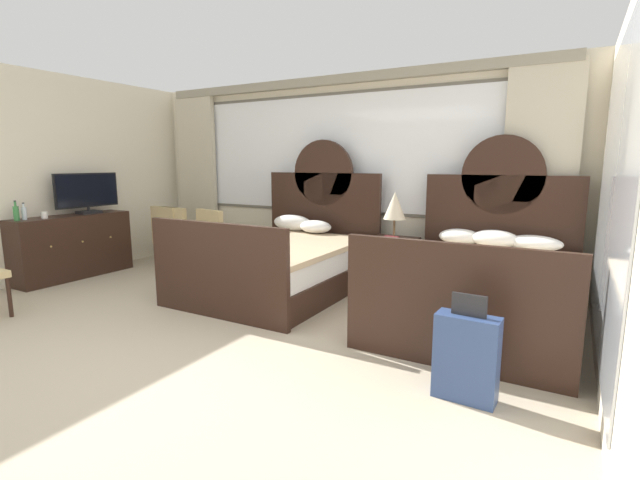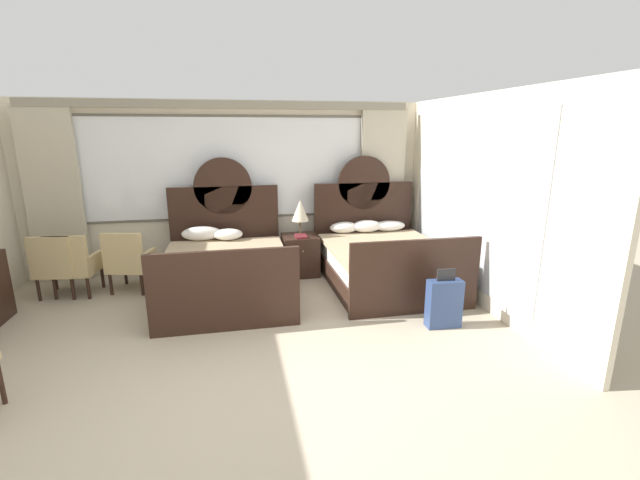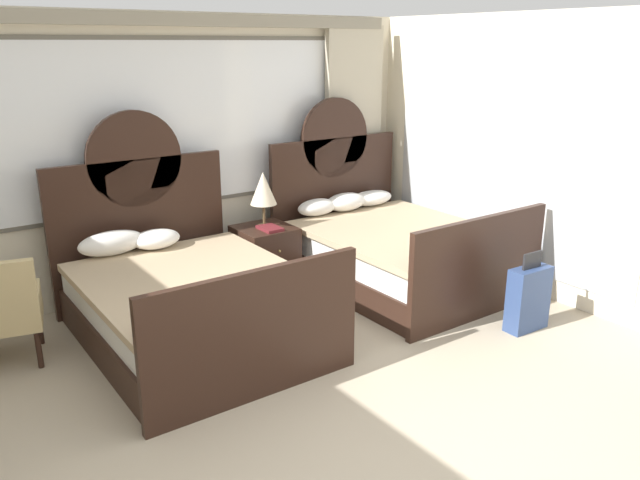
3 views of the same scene
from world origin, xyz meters
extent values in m
cube|color=beige|center=(0.00, 3.72, 1.35)|extent=(6.29, 0.07, 2.70)
cube|color=#646054|center=(0.00, 3.67, 1.66)|extent=(4.72, 0.02, 1.64)
cube|color=white|center=(0.00, 3.67, 1.66)|extent=(4.64, 0.02, 1.56)
cube|color=#C1B79E|center=(2.55, 3.58, 1.30)|extent=(0.77, 0.08, 2.60)
cube|color=gray|center=(0.00, 3.58, 2.62)|extent=(5.78, 0.10, 0.12)
cube|color=beige|center=(3.18, 1.54, 1.35)|extent=(0.07, 4.28, 2.70)
cube|color=#B2B7BC|center=(3.14, 1.84, 1.35)|extent=(0.01, 3.00, 2.27)
cube|color=black|center=(-0.11, 2.38, 0.15)|extent=(1.61, 2.11, 0.30)
cube|color=white|center=(-0.11, 2.38, 0.42)|extent=(1.55, 2.01, 0.25)
cube|color=tan|center=(-0.11, 2.30, 0.58)|extent=(1.65, 1.91, 0.06)
cube|color=black|center=(-0.11, 3.46, 0.70)|extent=(1.69, 0.06, 1.40)
cylinder|color=black|center=(-0.11, 3.46, 1.40)|extent=(0.89, 0.06, 0.89)
cube|color=black|center=(-0.11, 1.29, 0.48)|extent=(1.69, 0.06, 0.96)
ellipsoid|color=white|center=(-0.46, 3.23, 0.72)|extent=(0.59, 0.24, 0.22)
ellipsoid|color=white|center=(-0.07, 3.18, 0.69)|extent=(0.45, 0.31, 0.17)
cube|color=black|center=(2.19, 2.38, 0.15)|extent=(1.61, 2.11, 0.30)
cube|color=white|center=(2.19, 2.38, 0.42)|extent=(1.55, 2.01, 0.25)
cube|color=tan|center=(2.19, 2.30, 0.58)|extent=(1.65, 1.91, 0.06)
cube|color=black|center=(2.19, 3.46, 0.70)|extent=(1.69, 0.06, 1.40)
cylinder|color=black|center=(2.19, 3.46, 1.40)|extent=(0.89, 0.06, 0.89)
cube|color=black|center=(2.19, 1.29, 0.48)|extent=(1.69, 0.06, 0.96)
ellipsoid|color=white|center=(1.80, 3.26, 0.70)|extent=(0.48, 0.26, 0.18)
ellipsoid|color=white|center=(2.18, 3.24, 0.71)|extent=(0.51, 0.29, 0.20)
ellipsoid|color=white|center=(2.58, 3.26, 0.69)|extent=(0.56, 0.29, 0.17)
cube|color=black|center=(1.04, 3.11, 0.32)|extent=(0.55, 0.55, 0.63)
sphere|color=tan|center=(1.04, 2.82, 0.46)|extent=(0.02, 0.02, 0.02)
cylinder|color=brown|center=(1.05, 3.13, 0.64)|extent=(0.14, 0.14, 0.02)
cylinder|color=brown|center=(1.05, 3.13, 0.76)|extent=(0.03, 0.03, 0.21)
cone|color=beige|center=(1.05, 3.13, 1.03)|extent=(0.27, 0.27, 0.33)
cube|color=maroon|center=(1.04, 3.00, 0.65)|extent=(0.18, 0.26, 0.03)
cube|color=tan|center=(-1.43, 2.91, 0.36)|extent=(0.65, 0.65, 0.10)
cube|color=tan|center=(-1.20, 2.86, 0.49)|extent=(0.17, 0.49, 0.16)
cylinder|color=black|center=(-1.17, 3.08, 0.16)|extent=(0.04, 0.04, 0.31)
cylinder|color=black|center=(-1.27, 2.65, 0.16)|extent=(0.04, 0.04, 0.31)
cube|color=navy|center=(2.38, 0.89, 0.28)|extent=(0.41, 0.19, 0.57)
cube|color=#232326|center=(2.38, 0.89, 0.64)|extent=(0.22, 0.03, 0.14)
cylinder|color=black|center=(2.22, 0.90, 0.03)|extent=(0.05, 0.02, 0.05)
cylinder|color=black|center=(2.54, 0.88, 0.03)|extent=(0.05, 0.02, 0.05)
camera|label=1|loc=(2.89, -1.97, 1.53)|focal=25.27mm
camera|label=2|loc=(0.02, -3.32, 2.24)|focal=23.89mm
camera|label=3|loc=(-2.04, -2.16, 2.42)|focal=35.23mm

